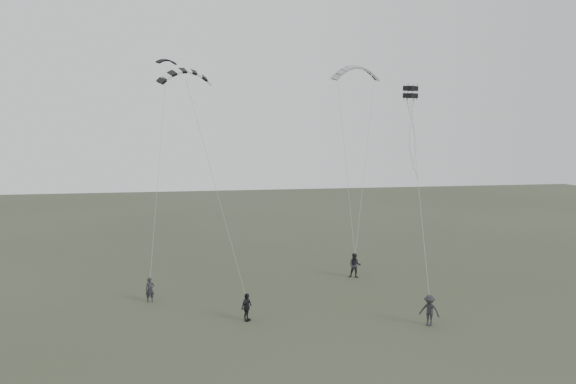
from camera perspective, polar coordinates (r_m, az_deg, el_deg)
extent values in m
plane|color=#35402D|center=(32.36, -0.08, -12.75)|extent=(140.00, 140.00, 0.00)
imported|color=#232328|center=(36.20, -13.85, -9.62)|extent=(0.61, 0.45, 1.51)
imported|color=black|center=(41.00, 6.81, -7.42)|extent=(1.05, 0.94, 1.79)
imported|color=black|center=(31.88, -4.23, -11.59)|extent=(0.88, 0.95, 1.56)
imported|color=#242428|center=(31.99, 14.17, -11.58)|extent=(1.24, 1.17, 1.69)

